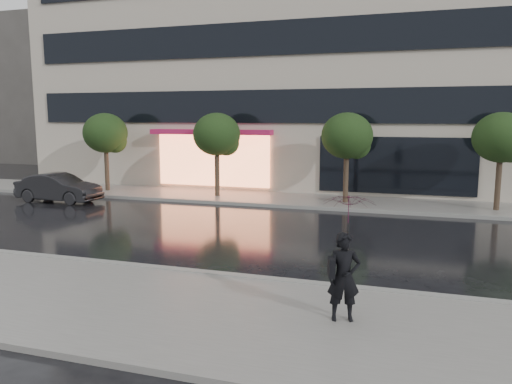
% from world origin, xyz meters
% --- Properties ---
extents(ground, '(120.00, 120.00, 0.00)m').
position_xyz_m(ground, '(0.00, 0.00, 0.00)').
color(ground, black).
rests_on(ground, ground).
extents(sidewalk_near, '(60.00, 4.50, 0.12)m').
position_xyz_m(sidewalk_near, '(0.00, -3.25, 0.06)').
color(sidewalk_near, slate).
rests_on(sidewalk_near, ground).
extents(sidewalk_far, '(60.00, 3.50, 0.12)m').
position_xyz_m(sidewalk_far, '(0.00, 10.25, 0.06)').
color(sidewalk_far, slate).
rests_on(sidewalk_far, ground).
extents(curb_near, '(60.00, 0.25, 0.14)m').
position_xyz_m(curb_near, '(0.00, -1.00, 0.07)').
color(curb_near, gray).
rests_on(curb_near, ground).
extents(curb_far, '(60.00, 0.25, 0.14)m').
position_xyz_m(curb_far, '(0.00, 8.50, 0.07)').
color(curb_far, gray).
rests_on(curb_far, ground).
extents(office_building, '(30.00, 12.76, 18.00)m').
position_xyz_m(office_building, '(-0.00, 17.97, 9.00)').
color(office_building, '#B6AC9A').
rests_on(office_building, ground).
extents(bg_building_left, '(14.00, 10.00, 12.00)m').
position_xyz_m(bg_building_left, '(-28.00, 26.00, 6.00)').
color(bg_building_left, '#59544F').
rests_on(bg_building_left, ground).
extents(tree_far_west, '(2.20, 2.20, 3.99)m').
position_xyz_m(tree_far_west, '(-8.94, 10.03, 2.92)').
color(tree_far_west, '#33261C').
rests_on(tree_far_west, ground).
extents(tree_mid_west, '(2.20, 2.20, 3.99)m').
position_xyz_m(tree_mid_west, '(-2.94, 10.03, 2.92)').
color(tree_mid_west, '#33261C').
rests_on(tree_mid_west, ground).
extents(tree_mid_east, '(2.20, 2.20, 3.99)m').
position_xyz_m(tree_mid_east, '(3.06, 10.03, 2.92)').
color(tree_mid_east, '#33261C').
rests_on(tree_mid_east, ground).
extents(tree_far_east, '(2.20, 2.20, 3.99)m').
position_xyz_m(tree_far_east, '(9.06, 10.03, 2.92)').
color(tree_far_east, '#33261C').
rests_on(tree_far_east, ground).
extents(parked_car, '(3.94, 1.47, 1.29)m').
position_xyz_m(parked_car, '(-9.38, 6.83, 0.64)').
color(parked_car, black).
rests_on(parked_car, ground).
extents(pedestrian_with_umbrella, '(1.18, 1.19, 2.33)m').
position_xyz_m(pedestrian_with_umbrella, '(4.71, -2.84, 1.66)').
color(pedestrian_with_umbrella, black).
rests_on(pedestrian_with_umbrella, sidewalk_near).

